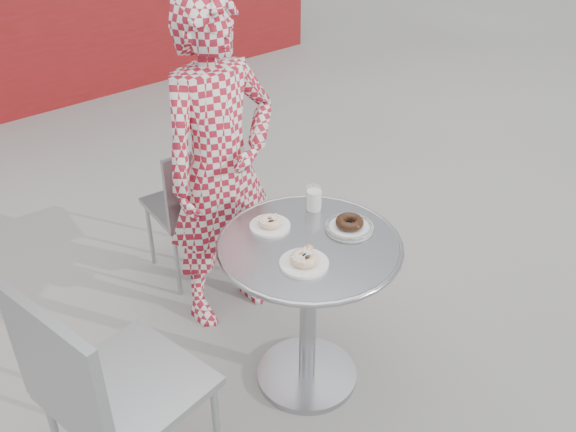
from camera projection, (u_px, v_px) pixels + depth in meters
ground at (308, 380)px, 2.85m from camera, size 60.00×60.00×0.00m
bistro_table at (309, 279)px, 2.57m from camera, size 0.73×0.73×0.74m
chair_far at (191, 232)px, 3.40m from camera, size 0.41×0.41×0.80m
chair_left at (133, 429)px, 2.27m from camera, size 0.55×0.54×0.98m
seated_person at (220, 169)px, 2.86m from camera, size 0.58×0.39×1.57m
plate_far at (270, 224)px, 2.55m from camera, size 0.16×0.16×0.04m
plate_near at (304, 260)px, 2.35m from camera, size 0.18×0.18×0.05m
plate_checker at (349, 225)px, 2.54m from camera, size 0.20×0.20×0.05m
milk_cup at (314, 199)px, 2.65m from camera, size 0.07×0.07×0.11m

